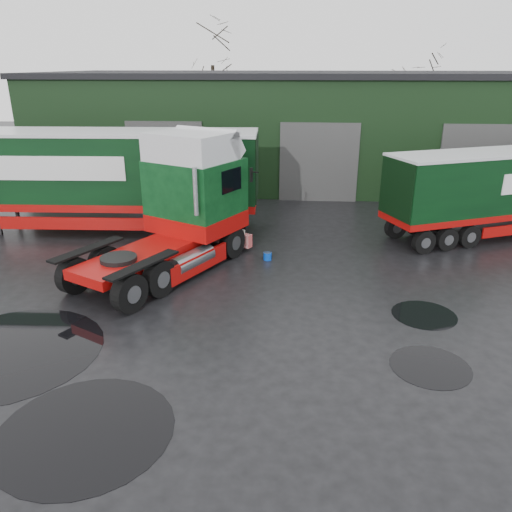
{
  "coord_description": "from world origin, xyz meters",
  "views": [
    {
      "loc": [
        0.89,
        -11.8,
        6.72
      ],
      "look_at": [
        -0.18,
        1.18,
        1.7
      ],
      "focal_mm": 35.0,
      "sensor_mm": 36.0,
      "label": 1
    }
  ],
  "objects_px": {
    "warehouse": "(316,126)",
    "tree_back_b": "(415,105)",
    "hero_tractor": "(156,209)",
    "wash_bucket": "(268,256)",
    "tree_back_a": "(213,90)",
    "trailer_left": "(96,181)",
    "lorry_right": "(505,193)"
  },
  "relations": [
    {
      "from": "trailer_left",
      "to": "tree_back_b",
      "type": "distance_m",
      "value": 28.0
    },
    {
      "from": "wash_bucket",
      "to": "tree_back_a",
      "type": "height_order",
      "value": "tree_back_a"
    },
    {
      "from": "warehouse",
      "to": "tree_back_a",
      "type": "distance_m",
      "value": 12.9
    },
    {
      "from": "wash_bucket",
      "to": "tree_back_a",
      "type": "bearing_deg",
      "value": 103.43
    },
    {
      "from": "warehouse",
      "to": "tree_back_a",
      "type": "bearing_deg",
      "value": 128.66
    },
    {
      "from": "hero_tractor",
      "to": "tree_back_a",
      "type": "distance_m",
      "value": 26.55
    },
    {
      "from": "trailer_left",
      "to": "tree_back_a",
      "type": "relative_size",
      "value": 1.44
    },
    {
      "from": "wash_bucket",
      "to": "tree_back_b",
      "type": "relative_size",
      "value": 0.04
    },
    {
      "from": "tree_back_a",
      "to": "tree_back_b",
      "type": "bearing_deg",
      "value": 0.0
    },
    {
      "from": "hero_tractor",
      "to": "wash_bucket",
      "type": "bearing_deg",
      "value": 51.21
    },
    {
      "from": "warehouse",
      "to": "lorry_right",
      "type": "relative_size",
      "value": 2.4
    },
    {
      "from": "trailer_left",
      "to": "tree_back_b",
      "type": "relative_size",
      "value": 1.82
    },
    {
      "from": "warehouse",
      "to": "tree_back_b",
      "type": "relative_size",
      "value": 4.32
    },
    {
      "from": "warehouse",
      "to": "trailer_left",
      "type": "relative_size",
      "value": 2.37
    },
    {
      "from": "wash_bucket",
      "to": "hero_tractor",
      "type": "bearing_deg",
      "value": -156.27
    },
    {
      "from": "tree_back_b",
      "to": "hero_tractor",
      "type": "bearing_deg",
      "value": -117.43
    },
    {
      "from": "lorry_right",
      "to": "tree_back_b",
      "type": "relative_size",
      "value": 1.8
    },
    {
      "from": "hero_tractor",
      "to": "lorry_right",
      "type": "bearing_deg",
      "value": 49.62
    },
    {
      "from": "lorry_right",
      "to": "tree_back_b",
      "type": "height_order",
      "value": "tree_back_b"
    },
    {
      "from": "tree_back_a",
      "to": "tree_back_b",
      "type": "xyz_separation_m",
      "value": [
        16.0,
        0.0,
        -1.0
      ]
    },
    {
      "from": "trailer_left",
      "to": "tree_back_a",
      "type": "distance_m",
      "value": 22.0
    },
    {
      "from": "warehouse",
      "to": "wash_bucket",
      "type": "xyz_separation_m",
      "value": [
        -2.09,
        -14.76,
        -3.02
      ]
    },
    {
      "from": "lorry_right",
      "to": "tree_back_a",
      "type": "relative_size",
      "value": 1.42
    },
    {
      "from": "warehouse",
      "to": "wash_bucket",
      "type": "height_order",
      "value": "warehouse"
    },
    {
      "from": "wash_bucket",
      "to": "tree_back_b",
      "type": "bearing_deg",
      "value": 67.84
    },
    {
      "from": "trailer_left",
      "to": "tree_back_b",
      "type": "xyz_separation_m",
      "value": [
        17.5,
        21.79,
        1.63
      ]
    },
    {
      "from": "hero_tractor",
      "to": "tree_back_a",
      "type": "xyz_separation_m",
      "value": [
        -2.33,
        26.34,
        2.45
      ]
    },
    {
      "from": "warehouse",
      "to": "trailer_left",
      "type": "xyz_separation_m",
      "value": [
        -9.5,
        -11.79,
        -1.03
      ]
    },
    {
      "from": "warehouse",
      "to": "hero_tractor",
      "type": "bearing_deg",
      "value": -109.13
    },
    {
      "from": "trailer_left",
      "to": "tree_back_a",
      "type": "height_order",
      "value": "tree_back_a"
    },
    {
      "from": "warehouse",
      "to": "hero_tractor",
      "type": "height_order",
      "value": "warehouse"
    },
    {
      "from": "tree_back_a",
      "to": "tree_back_b",
      "type": "relative_size",
      "value": 1.27
    }
  ]
}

